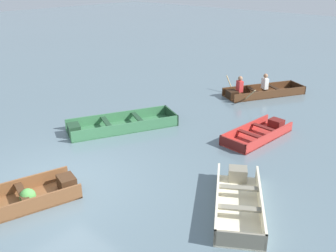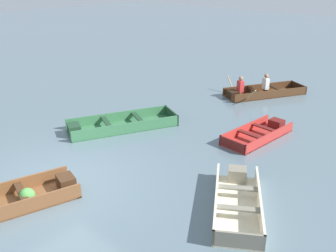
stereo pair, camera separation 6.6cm
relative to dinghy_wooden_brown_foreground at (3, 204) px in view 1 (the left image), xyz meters
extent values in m
plane|color=slate|center=(0.03, 1.34, -0.14)|extent=(80.00, 80.00, 0.00)
cube|color=brown|center=(-0.02, -0.08, -0.12)|extent=(1.87, 3.50, 0.04)
cube|color=brown|center=(0.44, -0.20, 0.03)|extent=(0.94, 3.24, 0.36)
cube|color=#3F2716|center=(0.38, 1.37, 0.05)|extent=(0.53, 0.47, 0.32)
cube|color=#3F2716|center=(0.11, 0.41, 0.12)|extent=(0.92, 0.40, 0.04)
sphere|color=#4C9342|center=(0.25, 0.46, 0.07)|extent=(0.35, 0.35, 0.35)
cube|color=beige|center=(3.75, 3.42, -0.12)|extent=(2.25, 2.73, 0.04)
cube|color=beige|center=(3.36, 3.17, 0.04)|extent=(1.48, 2.22, 0.37)
cube|color=beige|center=(4.13, 3.67, 0.04)|extent=(1.48, 2.22, 0.37)
cube|color=gray|center=(4.45, 2.35, 0.04)|extent=(0.84, 0.58, 0.37)
cube|color=gray|center=(3.12, 4.37, 0.06)|extent=(0.56, 0.54, 0.33)
cube|color=gray|center=(3.53, 3.75, 0.13)|extent=(0.82, 0.61, 0.04)
cube|color=gray|center=(3.96, 3.09, 0.13)|extent=(0.82, 0.61, 0.04)
cube|color=#387047|center=(-1.48, 4.73, -0.12)|extent=(2.49, 3.64, 0.04)
cube|color=#387047|center=(-0.99, 4.50, 0.04)|extent=(1.52, 3.19, 0.36)
cube|color=#387047|center=(-1.96, 4.96, 0.04)|extent=(1.52, 3.19, 0.36)
cube|color=#1E3D27|center=(-0.75, 6.29, 0.04)|extent=(1.03, 0.52, 0.36)
cube|color=#1E3D27|center=(-2.14, 3.31, 0.05)|extent=(0.61, 0.54, 0.32)
cube|color=#1E3D27|center=(-1.70, 4.25, 0.13)|extent=(0.99, 0.57, 0.04)
cube|color=#1E3D27|center=(-1.25, 5.21, 0.13)|extent=(0.99, 0.57, 0.04)
cube|color=#AD2D28|center=(2.17, 6.98, -0.12)|extent=(1.13, 2.57, 0.04)
cube|color=#AD2D28|center=(1.72, 7.02, 0.01)|extent=(0.24, 2.50, 0.31)
cube|color=#AD2D28|center=(2.62, 6.95, 0.01)|extent=(0.24, 2.50, 0.31)
cube|color=maroon|center=(2.08, 5.76, 0.01)|extent=(0.95, 0.12, 0.31)
cube|color=maroon|center=(2.25, 8.05, 0.02)|extent=(0.45, 0.39, 0.28)
cube|color=maroon|center=(2.20, 7.36, 0.09)|extent=(0.85, 0.22, 0.04)
cube|color=maroon|center=(2.14, 6.61, 0.09)|extent=(0.85, 0.22, 0.04)
cube|color=#4C2D19|center=(0.22, 10.96, -0.12)|extent=(2.48, 3.42, 0.04)
cube|color=#4C2D19|center=(0.65, 10.73, 0.02)|extent=(1.62, 2.96, 0.33)
cube|color=#4C2D19|center=(-0.21, 11.19, 0.02)|extent=(1.62, 2.96, 0.33)
cube|color=black|center=(1.00, 12.41, 0.02)|extent=(0.92, 0.53, 0.33)
cube|color=black|center=(-0.48, 9.65, 0.04)|extent=(0.58, 0.53, 0.30)
cube|color=black|center=(-0.02, 10.52, 0.10)|extent=(0.89, 0.58, 0.04)
cube|color=black|center=(0.46, 11.40, 0.10)|extent=(0.89, 0.58, 0.04)
cube|color=white|center=(0.22, 10.96, 0.34)|extent=(0.33, 0.29, 0.44)
sphere|color=#9E7051|center=(0.22, 10.96, 0.66)|extent=(0.18, 0.18, 0.18)
cube|color=red|center=(-0.33, 9.93, 0.34)|extent=(0.33, 0.29, 0.44)
sphere|color=#9E7051|center=(-0.33, 9.93, 0.66)|extent=(0.18, 0.18, 0.18)
cylinder|color=tan|center=(0.38, 9.55, 0.23)|extent=(0.59, 0.34, 0.55)
cylinder|color=tan|center=(-1.05, 10.32, 0.23)|extent=(0.59, 0.34, 0.55)
camera|label=1|loc=(7.16, -2.63, 4.64)|focal=40.00mm
camera|label=2|loc=(7.21, -2.58, 4.64)|focal=40.00mm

